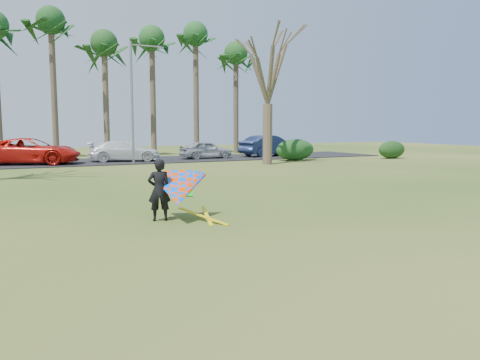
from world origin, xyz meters
name	(u,v)px	position (x,y,z in m)	size (l,w,h in m)	color
ground	(279,236)	(0.00, 0.00, 0.00)	(100.00, 100.00, 0.00)	#1D4A10
parking_strip	(95,162)	(0.00, 25.00, 0.03)	(46.00, 7.00, 0.06)	black
palm_5	(51,23)	(-2.00, 31.00, 10.52)	(4.84, 4.84, 12.24)	#4C3B2D
palm_6	(104,45)	(2.00, 31.00, 9.17)	(4.84, 4.84, 10.84)	#4C3E2E
palm_7	(152,40)	(6.00, 31.00, 9.85)	(4.84, 4.84, 11.54)	#453729
palm_8	(196,36)	(10.00, 31.00, 10.52)	(4.84, 4.84, 12.24)	#4E402F
palm_9	(236,55)	(14.00, 31.00, 9.17)	(4.84, 4.84, 10.84)	#453729
bare_tree_right	(268,64)	(10.00, 18.00, 6.57)	(6.27, 6.27, 9.21)	#483C2B
streetlight	(134,97)	(2.16, 22.00, 4.46)	(2.28, 0.18, 8.00)	gray
hedge_near	(295,150)	(13.63, 20.21, 0.80)	(3.18, 1.44, 1.59)	#163E18
hedge_far	(392,150)	(21.59, 18.56, 0.69)	(2.50, 1.18, 1.39)	#153513
car_2	(31,151)	(-4.13, 24.29, 0.91)	(2.83, 6.14, 1.71)	red
car_3	(125,151)	(1.94, 24.28, 0.78)	(2.01, 4.95, 1.44)	white
car_4	(206,150)	(8.18, 24.37, 0.74)	(1.61, 4.01, 1.36)	#A6AAB4
car_5	(269,146)	(14.04, 24.76, 0.92)	(1.82, 5.22, 1.72)	#172246
kite_flyer	(176,190)	(-1.53, 2.73, 0.85)	(2.13, 2.39, 2.02)	black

